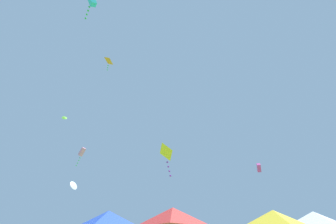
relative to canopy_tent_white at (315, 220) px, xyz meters
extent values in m
pyramid|color=white|center=(0.00, 0.00, 0.00)|extent=(3.57, 3.57, 1.14)
pyramid|color=blue|center=(-13.85, -5.39, -0.44)|extent=(3.09, 3.09, 0.99)
pyramid|color=red|center=(-10.32, -3.17, -0.05)|extent=(3.51, 3.51, 1.12)
pyramid|color=yellow|center=(-4.41, -4.40, -0.38)|extent=(3.15, 3.15, 1.01)
pyramid|color=orange|center=(-16.38, -3.58, 13.86)|extent=(0.95, 0.88, 0.56)
sphere|color=green|center=(-16.36, -3.67, 13.13)|extent=(0.10, 0.10, 0.10)
sphere|color=green|center=(-16.33, -3.75, 12.79)|extent=(0.10, 0.10, 0.10)
sphere|color=green|center=(-16.29, -3.83, 12.44)|extent=(0.10, 0.10, 0.10)
cone|color=#75D138|center=(-23.95, 3.52, 11.91)|extent=(0.69, 0.59, 0.57)
cube|color=pink|center=(-22.22, 6.35, 8.52)|extent=(1.02, 0.87, 1.10)
sphere|color=green|center=(-22.26, 6.28, 7.70)|extent=(0.14, 0.14, 0.14)
sphere|color=green|center=(-22.31, 6.21, 7.35)|extent=(0.14, 0.14, 0.14)
sphere|color=green|center=(-22.36, 6.13, 7.01)|extent=(0.14, 0.14, 0.14)
sphere|color=green|center=(-22.40, 6.06, 6.66)|extent=(0.14, 0.14, 0.14)
cube|color=#D6389E|center=(0.78, 12.16, 7.73)|extent=(0.70, 1.26, 1.09)
cube|color=#2DB7CC|center=(-15.98, -9.49, 14.40)|extent=(0.93, 0.85, 1.12)
sphere|color=green|center=(-16.04, -9.42, 13.58)|extent=(0.14, 0.14, 0.14)
sphere|color=green|center=(-16.09, -9.35, 13.23)|extent=(0.14, 0.14, 0.14)
sphere|color=green|center=(-16.14, -9.28, 12.88)|extent=(0.14, 0.14, 0.14)
sphere|color=green|center=(-16.19, -9.21, 12.54)|extent=(0.14, 0.14, 0.14)
cone|color=white|center=(-21.28, 4.39, 3.95)|extent=(0.81, 1.08, 0.91)
pyramid|color=yellow|center=(-11.13, 1.41, 6.21)|extent=(1.45, 1.52, 1.09)
sphere|color=purple|center=(-11.05, 1.32, 5.13)|extent=(0.18, 0.18, 0.18)
sphere|color=purple|center=(-10.96, 1.27, 4.69)|extent=(0.18, 0.18, 0.18)
sphere|color=purple|center=(-10.86, 1.22, 4.25)|extent=(0.18, 0.18, 0.18)
sphere|color=purple|center=(-10.76, 1.17, 3.82)|extent=(0.18, 0.18, 0.18)
camera|label=1|loc=(-9.37, -18.78, -1.80)|focal=23.60mm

